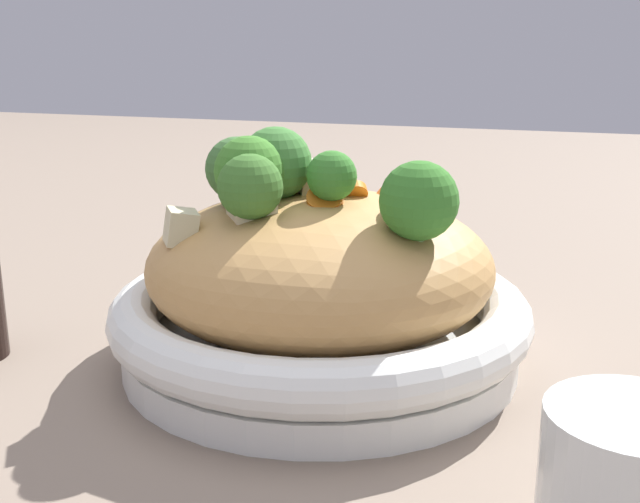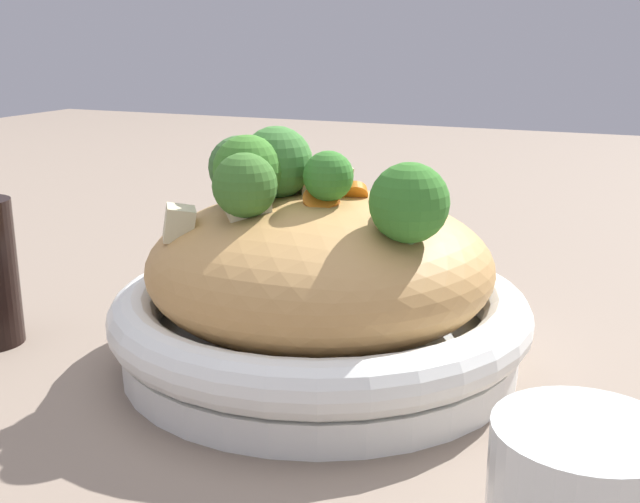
% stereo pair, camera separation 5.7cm
% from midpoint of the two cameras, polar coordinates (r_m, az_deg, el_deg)
% --- Properties ---
extents(ground_plane, '(3.00, 3.00, 0.00)m').
position_cam_midpoint_polar(ground_plane, '(0.60, -2.75, -7.93)').
color(ground_plane, gray).
extents(serving_bowl, '(0.31, 0.31, 0.06)m').
position_cam_midpoint_polar(serving_bowl, '(0.59, -2.79, -5.22)').
color(serving_bowl, white).
rests_on(serving_bowl, ground_plane).
extents(noodle_heap, '(0.25, 0.25, 0.11)m').
position_cam_midpoint_polar(noodle_heap, '(0.57, -2.85, -1.03)').
color(noodle_heap, tan).
rests_on(noodle_heap, serving_bowl).
extents(broccoli_florets, '(0.14, 0.20, 0.08)m').
position_cam_midpoint_polar(broccoli_florets, '(0.55, -5.30, 5.22)').
color(broccoli_florets, '#96AD77').
rests_on(broccoli_florets, serving_bowl).
extents(carrot_coins, '(0.08, 0.06, 0.02)m').
position_cam_midpoint_polar(carrot_coins, '(0.56, -0.57, 3.98)').
color(carrot_coins, orange).
rests_on(carrot_coins, serving_bowl).
extents(zucchini_slices, '(0.17, 0.16, 0.05)m').
position_cam_midpoint_polar(zucchini_slices, '(0.58, 0.42, 3.49)').
color(zucchini_slices, beige).
rests_on(zucchini_slices, serving_bowl).
extents(chicken_chunks, '(0.12, 0.12, 0.05)m').
position_cam_midpoint_polar(chicken_chunks, '(0.56, -5.85, 3.97)').
color(chicken_chunks, beige).
rests_on(chicken_chunks, serving_bowl).
extents(chopsticks_pair, '(0.10, 0.21, 0.01)m').
position_cam_midpoint_polar(chopsticks_pair, '(0.92, -3.36, 0.72)').
color(chopsticks_pair, black).
rests_on(chopsticks_pair, ground_plane).
extents(drinking_glass, '(0.08, 0.08, 0.08)m').
position_cam_midpoint_polar(drinking_glass, '(0.38, 17.18, -16.53)').
color(drinking_glass, silver).
rests_on(drinking_glass, ground_plane).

